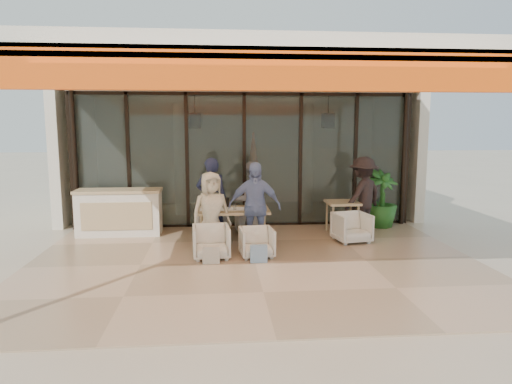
{
  "coord_description": "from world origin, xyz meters",
  "views": [
    {
      "loc": [
        -0.65,
        -7.83,
        2.44
      ],
      "look_at": [
        0.1,
        0.9,
        1.15
      ],
      "focal_mm": 32.0,
      "sensor_mm": 36.0,
      "label": 1
    }
  ],
  "objects_px": {
    "host_counter": "(119,212)",
    "chair_near_left": "(211,240)",
    "diner_periwinkle": "(254,207)",
    "potted_palm": "(381,199)",
    "dining_table": "(232,212)",
    "side_table": "(342,206)",
    "diner_cream": "(211,212)",
    "side_chair": "(352,226)",
    "diner_navy": "(212,199)",
    "chair_far_left": "(212,219)",
    "chair_far_right": "(249,220)",
    "chair_near_right": "(257,241)",
    "diner_grey": "(251,201)",
    "standing_woman": "(363,195)"
  },
  "relations": [
    {
      "from": "dining_table",
      "to": "diner_navy",
      "type": "bearing_deg",
      "value": 133.02
    },
    {
      "from": "host_counter",
      "to": "dining_table",
      "type": "distance_m",
      "value": 2.65
    },
    {
      "from": "chair_near_right",
      "to": "standing_woman",
      "type": "xyz_separation_m",
      "value": [
        2.56,
        1.75,
        0.56
      ]
    },
    {
      "from": "diner_periwinkle",
      "to": "potted_palm",
      "type": "distance_m",
      "value": 3.62
    },
    {
      "from": "potted_palm",
      "to": "host_counter",
      "type": "bearing_deg",
      "value": -177.1
    },
    {
      "from": "chair_near_right",
      "to": "side_table",
      "type": "height_order",
      "value": "side_table"
    },
    {
      "from": "chair_far_right",
      "to": "chair_near_left",
      "type": "relative_size",
      "value": 0.88
    },
    {
      "from": "side_table",
      "to": "standing_woman",
      "type": "distance_m",
      "value": 0.55
    },
    {
      "from": "standing_woman",
      "to": "chair_near_left",
      "type": "bearing_deg",
      "value": -9.09
    },
    {
      "from": "dining_table",
      "to": "side_table",
      "type": "xyz_separation_m",
      "value": [
        2.5,
        0.7,
        -0.05
      ]
    },
    {
      "from": "side_table",
      "to": "chair_near_left",
      "type": "bearing_deg",
      "value": -150.36
    },
    {
      "from": "diner_navy",
      "to": "diner_grey",
      "type": "height_order",
      "value": "diner_navy"
    },
    {
      "from": "chair_far_left",
      "to": "diner_cream",
      "type": "relative_size",
      "value": 0.46
    },
    {
      "from": "diner_grey",
      "to": "potted_palm",
      "type": "distance_m",
      "value": 3.28
    },
    {
      "from": "chair_far_left",
      "to": "chair_near_left",
      "type": "distance_m",
      "value": 1.9
    },
    {
      "from": "chair_far_right",
      "to": "chair_near_left",
      "type": "bearing_deg",
      "value": 58.35
    },
    {
      "from": "diner_cream",
      "to": "chair_far_left",
      "type": "bearing_deg",
      "value": 71.66
    },
    {
      "from": "potted_palm",
      "to": "dining_table",
      "type": "bearing_deg",
      "value": -160.36
    },
    {
      "from": "diner_grey",
      "to": "dining_table",
      "type": "bearing_deg",
      "value": 37.76
    },
    {
      "from": "diner_navy",
      "to": "side_table",
      "type": "height_order",
      "value": "diner_navy"
    },
    {
      "from": "chair_far_left",
      "to": "chair_near_left",
      "type": "height_order",
      "value": "chair_far_left"
    },
    {
      "from": "chair_far_left",
      "to": "diner_cream",
      "type": "distance_m",
      "value": 1.46
    },
    {
      "from": "chair_near_left",
      "to": "side_chair",
      "type": "bearing_deg",
      "value": 13.07
    },
    {
      "from": "diner_periwinkle",
      "to": "standing_woman",
      "type": "bearing_deg",
      "value": 31.55
    },
    {
      "from": "chair_far_right",
      "to": "diner_navy",
      "type": "relative_size",
      "value": 0.34
    },
    {
      "from": "chair_near_left",
      "to": "diner_grey",
      "type": "bearing_deg",
      "value": 54.8
    },
    {
      "from": "chair_far_right",
      "to": "side_chair",
      "type": "relative_size",
      "value": 0.86
    },
    {
      "from": "diner_periwinkle",
      "to": "side_chair",
      "type": "relative_size",
      "value": 2.49
    },
    {
      "from": "side_chair",
      "to": "side_table",
      "type": "bearing_deg",
      "value": 79.73
    },
    {
      "from": "diner_grey",
      "to": "side_table",
      "type": "xyz_separation_m",
      "value": [
        2.07,
        0.26,
        -0.2
      ]
    },
    {
      "from": "side_table",
      "to": "diner_navy",
      "type": "bearing_deg",
      "value": -174.95
    },
    {
      "from": "diner_periwinkle",
      "to": "diner_grey",
      "type": "bearing_deg",
      "value": 95.56
    },
    {
      "from": "dining_table",
      "to": "diner_cream",
      "type": "height_order",
      "value": "diner_cream"
    },
    {
      "from": "diner_navy",
      "to": "dining_table",
      "type": "bearing_deg",
      "value": 137.69
    },
    {
      "from": "chair_far_left",
      "to": "chair_near_right",
      "type": "bearing_deg",
      "value": 109.48
    },
    {
      "from": "dining_table",
      "to": "diner_periwinkle",
      "type": "height_order",
      "value": "diner_periwinkle"
    },
    {
      "from": "host_counter",
      "to": "diner_grey",
      "type": "distance_m",
      "value": 2.95
    },
    {
      "from": "chair_near_right",
      "to": "diner_periwinkle",
      "type": "bearing_deg",
      "value": 84.35
    },
    {
      "from": "chair_far_right",
      "to": "chair_near_right",
      "type": "relative_size",
      "value": 0.97
    },
    {
      "from": "chair_far_right",
      "to": "host_counter",
      "type": "bearing_deg",
      "value": -8.45
    },
    {
      "from": "host_counter",
      "to": "dining_table",
      "type": "relative_size",
      "value": 1.23
    },
    {
      "from": "host_counter",
      "to": "diner_cream",
      "type": "relative_size",
      "value": 1.19
    },
    {
      "from": "host_counter",
      "to": "chair_near_left",
      "type": "bearing_deg",
      "value": -43.43
    },
    {
      "from": "host_counter",
      "to": "chair_near_left",
      "type": "distance_m",
      "value": 2.82
    },
    {
      "from": "side_table",
      "to": "potted_palm",
      "type": "bearing_deg",
      "value": 27.96
    },
    {
      "from": "standing_woman",
      "to": "chair_far_right",
      "type": "bearing_deg",
      "value": -39.63
    },
    {
      "from": "standing_woman",
      "to": "potted_palm",
      "type": "height_order",
      "value": "standing_woman"
    },
    {
      "from": "chair_near_right",
      "to": "diner_grey",
      "type": "distance_m",
      "value": 1.5
    },
    {
      "from": "chair_near_left",
      "to": "diner_grey",
      "type": "xyz_separation_m",
      "value": [
        0.84,
        1.4,
        0.5
      ]
    },
    {
      "from": "chair_near_left",
      "to": "diner_navy",
      "type": "distance_m",
      "value": 1.5
    }
  ]
}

